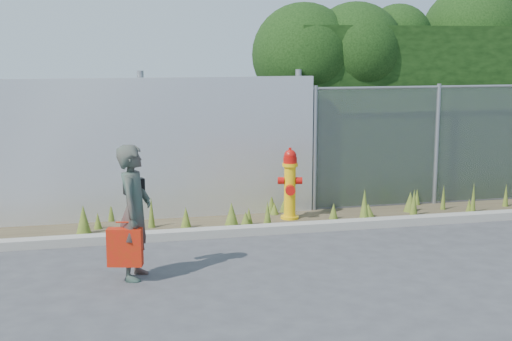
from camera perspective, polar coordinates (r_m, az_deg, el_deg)
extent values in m
plane|color=#3B3B3E|center=(8.67, 4.09, -8.01)|extent=(80.00, 80.00, 0.00)
cube|color=gray|center=(10.32, 1.12, -4.71)|extent=(16.00, 0.22, 0.12)
cube|color=#463B28|center=(10.89, 0.34, -4.21)|extent=(16.00, 1.20, 0.01)
cone|color=#48601C|center=(10.55, -5.63, -3.83)|extent=(0.17, 0.17, 0.33)
cone|color=#48601C|center=(11.13, 6.22, -3.31)|extent=(0.15, 0.15, 0.26)
cone|color=#48601C|center=(10.68, -0.58, -3.76)|extent=(0.14, 0.14, 0.28)
cone|color=#48601C|center=(10.59, -1.97, -3.60)|extent=(0.22, 0.22, 0.38)
cone|color=#48601C|center=(11.48, 1.24, -2.57)|extent=(0.15, 0.15, 0.37)
cone|color=#48601C|center=(10.73, -12.54, -4.01)|extent=(0.13, 0.13, 0.25)
cone|color=#48601C|center=(11.53, 12.52, -2.57)|extent=(0.13, 0.13, 0.44)
cone|color=#48601C|center=(11.31, 8.96, -3.25)|extent=(0.22, 0.22, 0.22)
cone|color=#48601C|center=(11.13, -11.53, -2.94)|extent=(0.11, 0.11, 0.45)
cone|color=#48601C|center=(10.88, 8.66, -2.91)|extent=(0.17, 0.17, 0.54)
cone|color=#48601C|center=(12.03, 16.67, -2.75)|extent=(0.10, 0.10, 0.23)
cone|color=#48601C|center=(11.18, -12.11, -2.67)|extent=(0.09, 0.09, 0.54)
cone|color=#48601C|center=(11.99, 16.99, -2.14)|extent=(0.09, 0.09, 0.50)
cone|color=#48601C|center=(11.36, 1.49, -3.14)|extent=(0.15, 0.15, 0.20)
cone|color=#48601C|center=(12.34, 12.75, -2.13)|extent=(0.11, 0.11, 0.28)
cone|color=#48601C|center=(12.07, 14.76, -2.12)|extent=(0.09, 0.09, 0.43)
cone|color=#48601C|center=(10.58, -0.83, -4.00)|extent=(0.18, 0.18, 0.24)
cone|color=#48601C|center=(11.81, 12.23, -2.52)|extent=(0.21, 0.21, 0.33)
cone|color=#48601C|center=(12.62, 19.35, -1.93)|extent=(0.10, 0.10, 0.39)
cone|color=#48601C|center=(10.45, -13.64, -3.92)|extent=(0.22, 0.22, 0.43)
cone|color=#48601C|center=(10.63, -8.37, -3.39)|extent=(0.11, 0.11, 0.47)
cone|color=#48601C|center=(10.59, 0.92, -3.57)|extent=(0.13, 0.13, 0.39)
cone|color=#48601C|center=(11.56, 2.31, -2.39)|extent=(0.22, 0.22, 0.40)
cube|color=silver|center=(11.01, -17.11, 1.31)|extent=(8.50, 0.08, 2.20)
cylinder|color=gray|center=(11.12, -9.09, 1.97)|extent=(0.10, 0.10, 2.30)
cylinder|color=gray|center=(11.57, 3.36, 2.38)|extent=(0.10, 0.10, 2.30)
cube|color=gray|center=(12.89, 18.39, 1.99)|extent=(6.50, 0.03, 2.00)
cylinder|color=gray|center=(12.80, 18.64, 6.43)|extent=(6.50, 0.04, 0.04)
cylinder|color=gray|center=(11.54, 4.72, 1.72)|extent=(0.07, 0.07, 2.05)
cylinder|color=gray|center=(12.37, 14.24, 2.00)|extent=(0.07, 0.07, 2.05)
cube|color=black|center=(13.84, 17.41, 4.64)|extent=(7.30, 1.60, 3.00)
sphere|color=black|center=(12.35, 3.82, 9.23)|extent=(1.77, 1.77, 1.77)
sphere|color=black|center=(12.56, 7.96, 9.47)|extent=(1.67, 1.67, 1.67)
sphere|color=black|center=(13.02, 11.31, 10.39)|extent=(1.18, 1.18, 1.18)
sphere|color=black|center=(13.35, 13.97, 8.16)|extent=(1.18, 1.18, 1.18)
sphere|color=black|center=(14.00, 16.89, 10.23)|extent=(1.88, 1.88, 1.88)
cylinder|color=yellow|center=(11.12, 2.71, -3.80)|extent=(0.28, 0.28, 0.06)
cylinder|color=yellow|center=(11.03, 2.72, -1.81)|extent=(0.18, 0.18, 0.85)
cylinder|color=yellow|center=(10.95, 2.74, 0.47)|extent=(0.24, 0.24, 0.05)
cylinder|color=#B20F0A|center=(10.94, 2.75, 0.83)|extent=(0.21, 0.21, 0.10)
sphere|color=#B20F0A|center=(10.93, 2.75, 1.19)|extent=(0.19, 0.19, 0.19)
cylinder|color=#B20F0A|center=(10.91, 2.75, 1.71)|extent=(0.05, 0.05, 0.05)
cylinder|color=#B20F0A|center=(10.96, 2.03, -0.85)|extent=(0.10, 0.11, 0.11)
cylinder|color=#B20F0A|center=(11.03, 3.43, -0.78)|extent=(0.10, 0.11, 0.11)
cylinder|color=#B20F0A|center=(10.89, 2.93, -1.57)|extent=(0.15, 0.12, 0.15)
imported|color=#106754|center=(8.32, -9.70, -3.30)|extent=(0.54, 0.66, 1.57)
cube|color=#A42809|center=(8.26, -10.44, -6.05)|extent=(0.39, 0.15, 0.44)
cylinder|color=#A42809|center=(8.19, -10.51, -4.09)|extent=(0.19, 0.02, 0.02)
cube|color=black|center=(8.47, -9.74, -1.26)|extent=(0.24, 0.10, 0.18)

